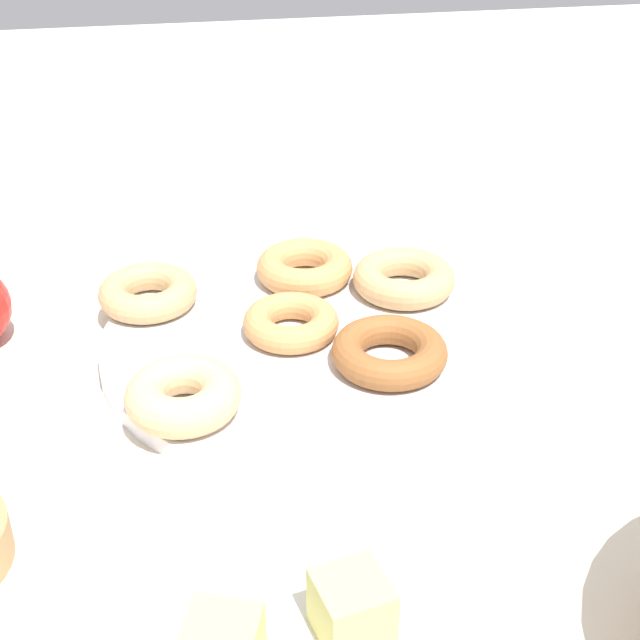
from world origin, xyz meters
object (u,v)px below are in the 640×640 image
Objects in this scene: donut_2 at (389,352)px; melon_chunk_left at (352,608)px; donut_4 at (305,267)px; donut_0 at (148,293)px; donut_3 at (183,395)px; donut_plate at (314,340)px; donut_1 at (404,278)px; donut_5 at (290,320)px.

melon_chunk_left reaches higher than donut_2.
donut_0 is at bearing 8.56° from donut_4.
donut_4 is at bearing -74.00° from donut_2.
donut_4 is 0.41m from melon_chunk_left.
donut_3 is at bearing -71.50° from melon_chunk_left.
donut_3 is 0.24m from melon_chunk_left.
donut_0 is 1.01× the size of donut_3.
donut_plate is 0.15m from donut_0.
donut_1 is at bearing -109.98° from donut_2.
donut_2 is at bearing 70.02° from donut_1.
donut_1 is 1.08× the size of donut_3.
melon_chunk_left reaches higher than donut_plate.
donut_plate is 4.45× the size of donut_5.
donut_plate is 0.32m from melon_chunk_left.
donut_4 reaches higher than donut_2.
donut_1 is at bearing 176.30° from donut_0.
donut_3 reaches higher than donut_0.
donut_2 is (-0.18, 0.13, -0.00)m from donut_0.
donut_0 is 0.16m from donut_3.
melon_chunk_left is at bearing 71.93° from donut_2.
donut_3 reaches higher than donut_plate.
donut_plate is 0.03m from donut_5.
donut_1 is 0.25m from donut_3.
donut_2 is 2.53× the size of melon_chunk_left.
melon_chunk_left is (-0.08, 0.23, 0.02)m from donut_3.
donut_plate is at bearing 152.51° from donut_0.
donut_4 reaches higher than donut_0.
donut_2 is (0.04, 0.11, -0.00)m from donut_1.
donut_3 is (0.11, 0.09, 0.02)m from donut_plate.
donut_0 is 0.94× the size of donut_2.
donut_1 and donut_4 have the same top height.
donut_0 is at bearing -34.75° from donut_2.
donut_0 is 2.37× the size of melon_chunk_left.
donut_4 is 1.11× the size of donut_5.
donut_1 is 1.15× the size of donut_5.
donut_3 reaches higher than donut_4.
donut_plate is at bearing 85.42° from donut_4.
melon_chunk_left reaches higher than donut_4.
donut_2 is 0.09m from donut_5.
donut_5 is 0.32m from melon_chunk_left.
donut_3 is (0.20, 0.15, 0.00)m from donut_1.
melon_chunk_left is at bearing 83.72° from donut_plate.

